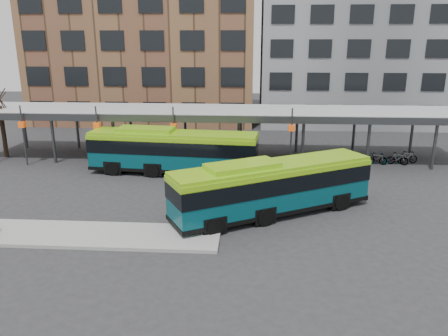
{
  "coord_description": "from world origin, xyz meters",
  "views": [
    {
      "loc": [
        3.03,
        -22.97,
        9.7
      ],
      "look_at": [
        1.28,
        3.76,
        1.8
      ],
      "focal_mm": 35.0,
      "sensor_mm": 36.0,
      "label": 1
    }
  ],
  "objects": [
    {
      "name": "boarding_island",
      "position": [
        -5.5,
        -3.0,
        0.09
      ],
      "size": [
        14.0,
        3.0,
        0.18
      ],
      "primitive_type": "cube",
      "color": "gray",
      "rests_on": "ground"
    },
    {
      "name": "bus_front",
      "position": [
        4.24,
        0.58,
        1.72
      ],
      "size": [
        11.7,
        8.13,
        3.31
      ],
      "rotation": [
        0.0,
        0.0,
        0.52
      ],
      "color": "#06414B",
      "rests_on": "ground"
    },
    {
      "name": "tree",
      "position": [
        -18.0,
        12.0,
        2.43
      ],
      "size": [
        1.64,
        1.64,
        5.6
      ],
      "color": "black",
      "rests_on": "ground"
    },
    {
      "name": "building_brick",
      "position": [
        -10.0,
        32.0,
        11.0
      ],
      "size": [
        26.0,
        14.0,
        22.0
      ],
      "primitive_type": "cube",
      "color": "brown",
      "rests_on": "ground"
    },
    {
      "name": "building_grey",
      "position": [
        16.0,
        32.0,
        10.0
      ],
      "size": [
        24.0,
        14.0,
        20.0
      ],
      "primitive_type": "cube",
      "color": "slate",
      "rests_on": "ground"
    },
    {
      "name": "canopy",
      "position": [
        -0.06,
        12.87,
        3.91
      ],
      "size": [
        40.0,
        6.53,
        4.8
      ],
      "color": "#999B9E",
      "rests_on": "ground"
    },
    {
      "name": "bus_rear",
      "position": [
        -2.86,
        8.25,
        1.79
      ],
      "size": [
        12.68,
        3.81,
        3.44
      ],
      "rotation": [
        0.0,
        0.0,
        -0.09
      ],
      "color": "#06414B",
      "rests_on": "ground"
    },
    {
      "name": "ground",
      "position": [
        0.0,
        0.0,
        0.0
      ],
      "size": [
        120.0,
        120.0,
        0.0
      ],
      "primitive_type": "plane",
      "color": "#28282B",
      "rests_on": "ground"
    },
    {
      "name": "bike_rack",
      "position": [
        13.22,
        11.83,
        0.47
      ],
      "size": [
        6.48,
        1.24,
        1.04
      ],
      "color": "slate",
      "rests_on": "ground"
    }
  ]
}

